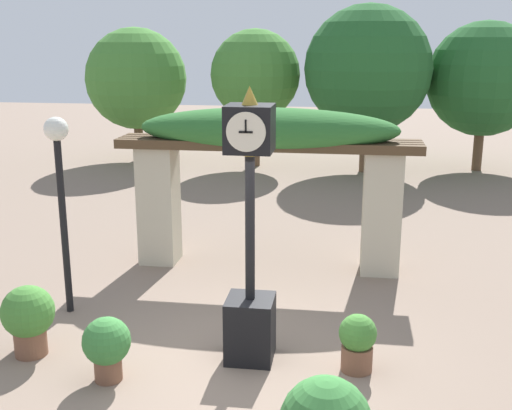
{
  "coord_description": "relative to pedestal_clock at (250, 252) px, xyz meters",
  "views": [
    {
      "loc": [
        1.31,
        -7.05,
        3.88
      ],
      "look_at": [
        0.21,
        0.62,
        1.84
      ],
      "focal_mm": 45.0,
      "sensor_mm": 36.0,
      "label": 1
    }
  ],
  "objects": [
    {
      "name": "tree_line",
      "position": [
        0.37,
        12.24,
        1.4
      ],
      "size": [
        13.77,
        4.2,
        4.82
      ],
      "color": "brown",
      "rests_on": "ground"
    },
    {
      "name": "potted_plant_far_right",
      "position": [
        -2.75,
        -0.3,
        -0.88
      ],
      "size": [
        0.66,
        0.66,
        0.91
      ],
      "color": "brown",
      "rests_on": "ground"
    },
    {
      "name": "potted_plant_near_left",
      "position": [
        -1.56,
        -0.75,
        -0.95
      ],
      "size": [
        0.56,
        0.56,
        0.77
      ],
      "color": "brown",
      "rests_on": "ground"
    },
    {
      "name": "potted_plant_far_left",
      "position": [
        1.31,
        -0.11,
        -1.01
      ],
      "size": [
        0.45,
        0.45,
        0.71
      ],
      "color": "brown",
      "rests_on": "ground"
    },
    {
      "name": "pedestal_clock",
      "position": [
        0.0,
        0.0,
        0.0
      ],
      "size": [
        0.58,
        0.58,
        3.35
      ],
      "color": "black",
      "rests_on": "ground"
    },
    {
      "name": "lamp_post",
      "position": [
        -2.82,
        1.03,
        0.7
      ],
      "size": [
        0.33,
        0.33,
        2.83
      ],
      "color": "black",
      "rests_on": "ground"
    },
    {
      "name": "pergola",
      "position": [
        -0.21,
        3.33,
        0.61
      ],
      "size": [
        5.07,
        1.23,
        2.76
      ],
      "color": "#BCB299",
      "rests_on": "ground"
    },
    {
      "name": "ground_plane",
      "position": [
        -0.21,
        -0.12,
        -1.39
      ],
      "size": [
        60.0,
        60.0,
        0.0
      ],
      "primitive_type": "plane",
      "color": "#7F6B5B"
    }
  ]
}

